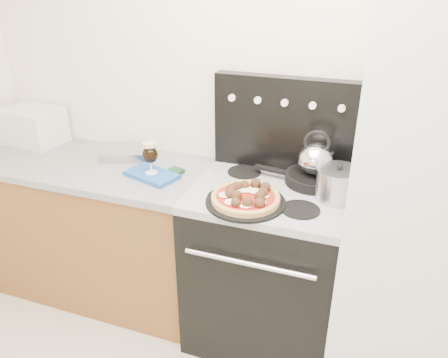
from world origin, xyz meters
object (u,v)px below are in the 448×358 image
at_px(oven_mitt, 152,175).
at_px(skillet, 313,179).
at_px(toaster_oven, 33,126).
at_px(beer_glass, 150,158).
at_px(fridge, 424,211).
at_px(stock_pot, 337,185).
at_px(pizza_pan, 246,202).
at_px(pizza, 246,196).
at_px(stove_body, 266,268).
at_px(tea_kettle, 316,156).
at_px(base_cabinet, 96,230).

distance_m(oven_mitt, skillet, 0.85).
xyz_separation_m(toaster_oven, beer_glass, (0.95, -0.21, 0.00)).
distance_m(fridge, stock_pot, 0.39).
distance_m(fridge, pizza_pan, 0.79).
relative_size(toaster_oven, pizza, 1.10).
bearing_deg(stove_body, toaster_oven, 173.60).
relative_size(beer_glass, skillet, 0.61).
distance_m(pizza_pan, pizza, 0.03).
bearing_deg(pizza, skillet, 50.09).
bearing_deg(stock_pot, oven_mitt, -177.14).
distance_m(beer_glass, skillet, 0.85).
bearing_deg(skillet, fridge, -18.38).
height_order(oven_mitt, tea_kettle, tea_kettle).
distance_m(pizza, tea_kettle, 0.43).
bearing_deg(base_cabinet, stock_pot, -0.33).
relative_size(oven_mitt, pizza, 0.87).
relative_size(toaster_oven, beer_glass, 2.01).
relative_size(fridge, pizza, 5.92).
xyz_separation_m(base_cabinet, pizza_pan, (1.03, -0.20, 0.50)).
bearing_deg(fridge, pizza, -169.37).
bearing_deg(tea_kettle, pizza, -137.44).
height_order(pizza_pan, skillet, skillet).
bearing_deg(oven_mitt, skillet, 11.95).
bearing_deg(base_cabinet, oven_mitt, -6.92).
xyz_separation_m(fridge, toaster_oven, (-2.29, 0.20, 0.06)).
height_order(fridge, skillet, fridge).
bearing_deg(tea_kettle, stock_pot, -52.26).
relative_size(beer_glass, tea_kettle, 0.90).
distance_m(stove_body, stock_pot, 0.64).
relative_size(oven_mitt, tea_kettle, 1.43).
relative_size(stove_body, skillet, 3.07).
bearing_deg(tea_kettle, fridge, -25.91).
xyz_separation_m(oven_mitt, stock_pot, (0.96, 0.05, 0.08)).
relative_size(base_cabinet, oven_mitt, 5.19).
xyz_separation_m(pizza, skillet, (0.26, 0.32, -0.01)).
height_order(oven_mitt, skillet, skillet).
height_order(stove_body, stock_pot, stock_pot).
bearing_deg(beer_glass, oven_mitt, 0.00).
height_order(beer_glass, tea_kettle, tea_kettle).
height_order(base_cabinet, tea_kettle, tea_kettle).
bearing_deg(stock_pot, skillet, 135.27).
relative_size(fridge, tea_kettle, 9.75).
bearing_deg(stove_body, beer_glass, -177.22).
relative_size(skillet, stock_pot, 1.45).
height_order(oven_mitt, beer_glass, beer_glass).
relative_size(stove_body, pizza, 2.74).
bearing_deg(beer_glass, skillet, 11.95).
bearing_deg(toaster_oven, base_cabinet, -12.42).
bearing_deg(oven_mitt, stove_body, 2.78).
xyz_separation_m(skillet, tea_kettle, (0.00, 0.00, 0.12)).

